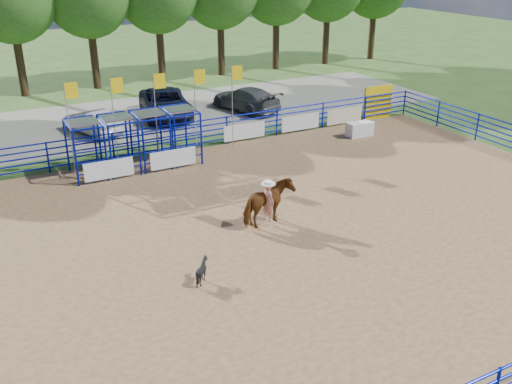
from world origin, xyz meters
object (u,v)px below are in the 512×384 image
announcer_table (360,129)px  car_d (246,99)px  calf (202,271)px  car_b (93,122)px  horse_and_rider (268,202)px  car_c (165,103)px

announcer_table → car_d: car_d is taller
calf → car_b: car_b is taller
horse_and_rider → calf: size_ratio=3.24×
horse_and_rider → car_b: (-3.13, 14.40, -0.29)m
announcer_table → car_d: size_ratio=0.29×
car_d → calf: bearing=43.6°
car_b → car_c: size_ratio=0.68×
car_b → calf: bearing=70.3°
horse_and_rider → car_c: size_ratio=0.43×
announcer_table → car_c: 11.82m
announcer_table → horse_and_rider: bearing=-143.6°
car_c → car_d: (4.96, -0.96, -0.08)m
horse_and_rider → car_d: (6.53, 14.76, -0.23)m
announcer_table → horse_and_rider: (-9.63, -7.09, 0.55)m
car_c → announcer_table: bearing=-36.5°
announcer_table → car_d: bearing=112.0°
announcer_table → car_b: car_b is taller
announcer_table → car_b: (-12.76, 7.31, 0.26)m
calf → car_b: 16.91m
horse_and_rider → car_c: (1.57, 15.72, -0.14)m
announcer_table → calf: announcer_table is taller
car_b → car_c: (4.70, 1.32, 0.15)m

